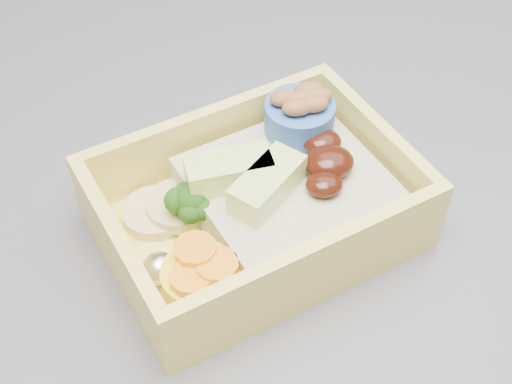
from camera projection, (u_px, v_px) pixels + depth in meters
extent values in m
cube|color=#F7E066|center=(256.00, 226.00, 0.44)|extent=(0.22, 0.19, 0.01)
cube|color=#F7E066|center=(209.00, 137.00, 0.46)|extent=(0.17, 0.07, 0.04)
cube|color=#F7E066|center=(312.00, 270.00, 0.39)|extent=(0.17, 0.07, 0.04)
cube|color=#F7E066|center=(375.00, 148.00, 0.45)|extent=(0.05, 0.11, 0.04)
cube|color=#F7E066|center=(120.00, 255.00, 0.39)|extent=(0.05, 0.11, 0.04)
cube|color=tan|center=(287.00, 193.00, 0.44)|extent=(0.14, 0.13, 0.03)
ellipsoid|color=black|center=(329.00, 162.00, 0.42)|extent=(0.04, 0.03, 0.02)
ellipsoid|color=black|center=(322.00, 142.00, 0.44)|extent=(0.03, 0.03, 0.01)
ellipsoid|color=black|center=(324.00, 184.00, 0.41)|extent=(0.03, 0.03, 0.01)
cube|color=#D8F47F|center=(267.00, 184.00, 0.41)|extent=(0.05, 0.05, 0.02)
cube|color=#D8F47F|center=(229.00, 171.00, 0.42)|extent=(0.05, 0.03, 0.02)
cylinder|color=#6DAF5E|center=(194.00, 220.00, 0.43)|extent=(0.01, 0.01, 0.02)
sphere|color=#215112|center=(192.00, 200.00, 0.42)|extent=(0.02, 0.02, 0.02)
sphere|color=#215112|center=(201.00, 193.00, 0.42)|extent=(0.02, 0.02, 0.02)
sphere|color=#215112|center=(177.00, 201.00, 0.42)|extent=(0.02, 0.02, 0.02)
sphere|color=#215112|center=(202.00, 209.00, 0.42)|extent=(0.01, 0.01, 0.01)
sphere|color=#215112|center=(190.00, 212.00, 0.41)|extent=(0.01, 0.01, 0.01)
sphere|color=#215112|center=(185.00, 193.00, 0.42)|extent=(0.01, 0.01, 0.01)
cylinder|color=yellow|center=(201.00, 282.00, 0.40)|extent=(0.04, 0.04, 0.02)
cylinder|color=orange|center=(197.00, 265.00, 0.39)|extent=(0.02, 0.02, 0.00)
cylinder|color=orange|center=(191.00, 277.00, 0.38)|extent=(0.02, 0.02, 0.00)
cylinder|color=orange|center=(217.00, 265.00, 0.38)|extent=(0.02, 0.02, 0.00)
cylinder|color=orange|center=(195.00, 249.00, 0.39)|extent=(0.02, 0.02, 0.00)
cylinder|color=tan|center=(155.00, 213.00, 0.44)|extent=(0.04, 0.04, 0.01)
cylinder|color=tan|center=(179.00, 205.00, 0.44)|extent=(0.04, 0.04, 0.01)
ellipsoid|color=silver|center=(195.00, 180.00, 0.45)|extent=(0.02, 0.02, 0.02)
ellipsoid|color=silver|center=(160.00, 268.00, 0.40)|extent=(0.02, 0.02, 0.02)
cylinder|color=#3763BD|center=(299.00, 117.00, 0.45)|extent=(0.04, 0.04, 0.02)
ellipsoid|color=brown|center=(301.00, 99.00, 0.44)|extent=(0.02, 0.02, 0.01)
ellipsoid|color=brown|center=(309.00, 90.00, 0.44)|extent=(0.02, 0.02, 0.01)
ellipsoid|color=brown|center=(285.00, 98.00, 0.44)|extent=(0.02, 0.02, 0.01)
ellipsoid|color=brown|center=(313.00, 104.00, 0.43)|extent=(0.02, 0.02, 0.01)
ellipsoid|color=brown|center=(297.00, 107.00, 0.43)|extent=(0.02, 0.02, 0.01)
ellipsoid|color=brown|center=(317.00, 96.00, 0.44)|extent=(0.02, 0.02, 0.01)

